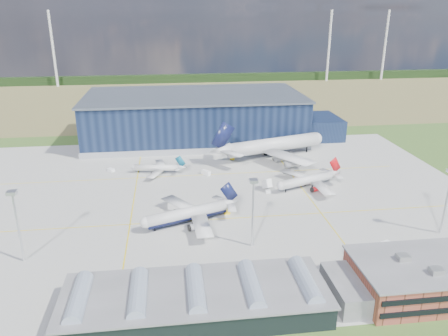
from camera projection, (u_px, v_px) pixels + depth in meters
ground at (212, 208)px, 166.93m from camera, size 600.00×600.00×0.00m
apron at (209, 197)px, 176.23m from camera, size 220.00×160.00×0.08m
farmland at (185, 97)px, 371.65m from camera, size 600.00×220.00×0.01m
treeline at (182, 78)px, 444.70m from camera, size 600.00×8.00×8.00m
hangar at (199, 119)px, 251.47m from camera, size 145.00×62.00×26.10m
ops_building at (440, 276)px, 116.06m from camera, size 46.00×23.00×10.90m
glass_concourse at (210, 298)px, 109.05m from camera, size 78.00×23.00×8.60m
light_mast_west at (16, 215)px, 126.46m from camera, size 2.60×2.60×23.00m
light_mast_center at (253, 202)px, 134.88m from camera, size 2.60×2.60×23.00m
light_mast_east at (448, 191)px, 142.70m from camera, size 2.60×2.60×23.00m
airliner_navy at (187, 208)px, 152.42m from camera, size 48.67×48.17×12.47m
airliner_red at (307, 176)px, 183.24m from camera, size 43.57×43.13×11.11m
airliner_widebody at (274, 138)px, 218.97m from camera, size 80.43×79.51×21.07m
airliner_regional at (156, 165)px, 200.10m from camera, size 29.56×29.09×8.44m
gse_tug_a at (227, 211)px, 162.40m from camera, size 2.34×3.65×1.48m
gse_van_a at (176, 206)px, 165.52m from camera, size 6.12×4.16×2.45m
gse_van_b at (206, 173)px, 199.37m from camera, size 4.43×4.66×2.03m
gse_tug_c at (232, 158)px, 220.12m from camera, size 2.69×3.86×1.57m
gse_cart_b at (111, 170)px, 203.63m from camera, size 3.81×3.73×1.39m
gse_van_c at (384, 247)px, 137.09m from camera, size 5.98×4.43×2.59m
airstair at (267, 186)px, 182.23m from camera, size 3.37×5.91×3.56m
car_a at (233, 279)px, 122.22m from camera, size 3.48×1.86×1.13m
car_b at (292, 274)px, 124.25m from camera, size 3.80×2.46×1.18m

